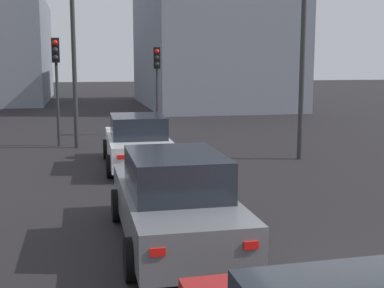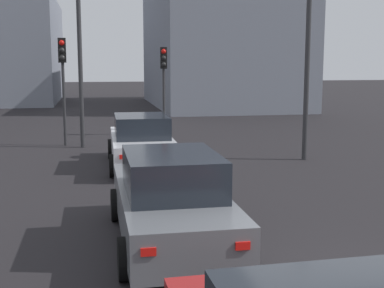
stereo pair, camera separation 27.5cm
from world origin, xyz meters
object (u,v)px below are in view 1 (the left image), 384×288
car_white_right_lead (137,142)px  street_lamp_far (72,15)px  traffic_light_near_left (157,72)px  traffic_light_near_right (56,69)px  street_lamp_kerbside (303,35)px  car_grey_right_second (174,200)px

car_white_right_lead → street_lamp_far: size_ratio=0.58×
street_lamp_far → traffic_light_near_left: bearing=-51.7°
car_white_right_lead → traffic_light_near_right: size_ratio=1.18×
car_white_right_lead → street_lamp_kerbside: street_lamp_kerbside is taller
car_white_right_lead → street_lamp_kerbside: size_ratio=0.71×
car_white_right_lead → traffic_light_near_right: (4.56, 2.46, 2.13)m
car_grey_right_second → traffic_light_near_right: traffic_light_near_right is taller
traffic_light_near_right → street_lamp_kerbside: 8.97m
traffic_light_near_left → street_lamp_far: (-2.69, 3.41, 2.06)m
car_white_right_lead → car_grey_right_second: bearing=179.9°
car_grey_right_second → street_lamp_kerbside: (7.10, -5.42, 3.18)m
car_grey_right_second → traffic_light_near_right: (11.51, 2.32, 2.11)m
street_lamp_far → car_white_right_lead: bearing=-155.8°
traffic_light_near_left → street_lamp_far: bearing=-45.8°
street_lamp_far → car_grey_right_second: bearing=-171.3°
car_white_right_lead → traffic_light_near_left: traffic_light_near_left is taller
traffic_light_near_left → traffic_light_near_right: 4.60m
car_white_right_lead → traffic_light_near_left: bearing=-12.4°
car_white_right_lead → traffic_light_near_left: size_ratio=1.26×
traffic_light_near_right → street_lamp_kerbside: street_lamp_kerbside is taller
traffic_light_near_right → street_lamp_far: (-0.54, -0.65, 1.88)m
traffic_light_near_left → street_lamp_kerbside: (-6.56, -3.68, 1.25)m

